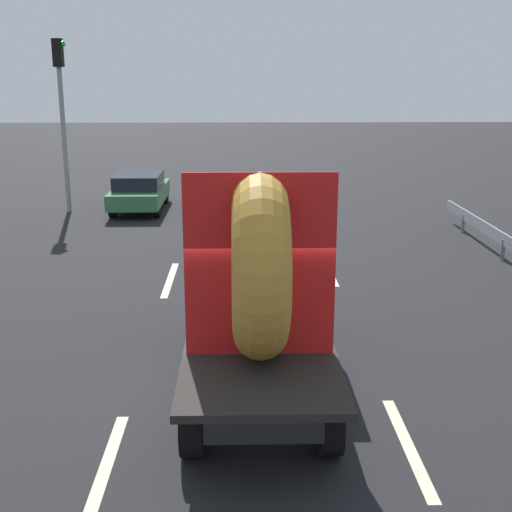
# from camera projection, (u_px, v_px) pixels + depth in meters

# --- Properties ---
(ground_plane) EXTENTS (120.00, 120.00, 0.00)m
(ground_plane) POSITION_uv_depth(u_px,v_px,m) (245.00, 392.00, 10.10)
(ground_plane) COLOR black
(flatbed_truck) EXTENTS (2.02, 5.65, 3.44)m
(flatbed_truck) POSITION_uv_depth(u_px,v_px,m) (257.00, 274.00, 10.25)
(flatbed_truck) COLOR black
(flatbed_truck) RESTS_ON ground_plane
(distant_sedan) EXTENTS (1.70, 3.96, 1.29)m
(distant_sedan) POSITION_uv_depth(u_px,v_px,m) (140.00, 190.00, 23.56)
(distant_sedan) COLOR black
(distant_sedan) RESTS_ON ground_plane
(traffic_light) EXTENTS (0.42, 0.36, 5.74)m
(traffic_light) POSITION_uv_depth(u_px,v_px,m) (62.00, 101.00, 22.51)
(traffic_light) COLOR gray
(traffic_light) RESTS_ON ground_plane
(lane_dash_left_near) EXTENTS (0.16, 2.81, 0.01)m
(lane_dash_left_near) POSITION_uv_depth(u_px,v_px,m) (103.00, 475.00, 8.00)
(lane_dash_left_near) COLOR beige
(lane_dash_left_near) RESTS_ON ground_plane
(lane_dash_left_far) EXTENTS (0.16, 2.74, 0.01)m
(lane_dash_left_far) POSITION_uv_depth(u_px,v_px,m) (170.00, 279.00, 15.65)
(lane_dash_left_far) COLOR beige
(lane_dash_left_far) RESTS_ON ground_plane
(lane_dash_right_near) EXTENTS (0.16, 2.47, 0.01)m
(lane_dash_right_near) POSITION_uv_depth(u_px,v_px,m) (408.00, 446.00, 8.62)
(lane_dash_right_near) COLOR beige
(lane_dash_right_near) RESTS_ON ground_plane
(lane_dash_right_far) EXTENTS (0.16, 2.60, 0.01)m
(lane_dash_right_far) POSITION_uv_depth(u_px,v_px,m) (329.00, 270.00, 16.37)
(lane_dash_right_far) COLOR beige
(lane_dash_right_far) RESTS_ON ground_plane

